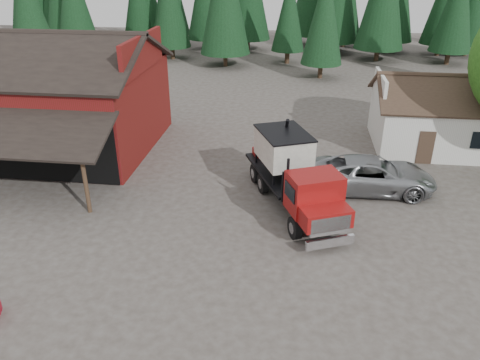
# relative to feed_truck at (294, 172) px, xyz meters

# --- Properties ---
(ground) EXTENTS (120.00, 120.00, 0.00)m
(ground) POSITION_rel_feed_truck_xyz_m (-4.00, -4.03, -1.78)
(ground) COLOR #443C35
(ground) RESTS_ON ground
(red_barn) EXTENTS (12.80, 13.63, 7.18)m
(red_barn) POSITION_rel_feed_truck_xyz_m (-15.00, 5.88, 0.91)
(red_barn) COLOR maroon
(red_barn) RESTS_ON ground
(farmhouse) EXTENTS (8.60, 6.42, 4.65)m
(farmhouse) POSITION_rel_feed_truck_xyz_m (9.00, 8.97, -0.11)
(farmhouse) COLOR silver
(farmhouse) RESTS_ON ground
(conifer_backdrop) EXTENTS (76.00, 16.00, 16.00)m
(conifer_backdrop) POSITION_rel_feed_truck_xyz_m (-4.00, 37.97, -1.78)
(conifer_backdrop) COLOR black
(conifer_backdrop) RESTS_ON ground
(near_pine_a) EXTENTS (4.40, 4.40, 11.40)m
(near_pine_a) POSITION_rel_feed_truck_xyz_m (-26.00, 23.97, 4.61)
(near_pine_a) COLOR #382619
(near_pine_a) RESTS_ON ground
(near_pine_b) EXTENTS (3.96, 3.96, 10.40)m
(near_pine_b) POSITION_rel_feed_truck_xyz_m (2.00, 25.97, 4.11)
(near_pine_b) COLOR #382619
(near_pine_b) RESTS_ON ground
(feed_truck) EXTENTS (5.35, 8.64, 3.81)m
(feed_truck) POSITION_rel_feed_truck_xyz_m (0.00, 0.00, 0.00)
(feed_truck) COLOR black
(feed_truck) RESTS_ON ground
(silver_car) EXTENTS (6.48, 3.18, 1.77)m
(silver_car) POSITION_rel_feed_truck_xyz_m (4.03, 2.11, -0.90)
(silver_car) COLOR #9B9EA2
(silver_car) RESTS_ON ground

